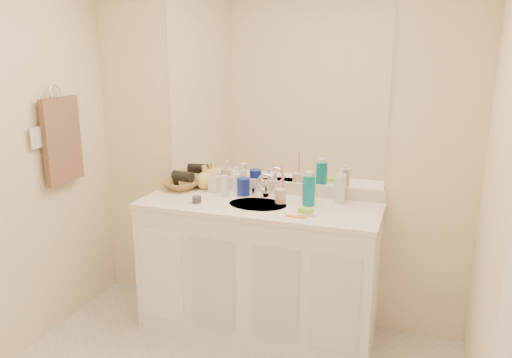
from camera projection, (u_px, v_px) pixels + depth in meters
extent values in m
cube|color=#FCE8C5|center=(272.00, 145.00, 3.30)|extent=(2.60, 0.02, 2.40)
cube|color=white|center=(258.00, 270.00, 3.25)|extent=(1.50, 0.55, 0.85)
cube|color=white|center=(259.00, 205.00, 3.14)|extent=(1.52, 0.57, 0.03)
cube|color=beige|center=(271.00, 187.00, 3.36)|extent=(1.52, 0.03, 0.08)
cylinder|color=#BFB6A7|center=(258.00, 206.00, 3.12)|extent=(0.37, 0.37, 0.02)
cylinder|color=silver|center=(266.00, 188.00, 3.27)|extent=(0.02, 0.02, 0.11)
cube|color=white|center=(272.00, 91.00, 3.21)|extent=(1.48, 0.01, 1.20)
cylinder|color=navy|center=(243.00, 187.00, 3.29)|extent=(0.09, 0.09, 0.12)
cylinder|color=beige|center=(281.00, 196.00, 3.13)|extent=(0.07, 0.07, 0.09)
cylinder|color=#FF438E|center=(282.00, 180.00, 3.10)|extent=(0.01, 0.04, 0.20)
cylinder|color=#0B7987|center=(309.00, 191.00, 3.08)|extent=(0.09, 0.09, 0.19)
cylinder|color=silver|center=(340.00, 189.00, 3.12)|extent=(0.09, 0.09, 0.18)
cube|color=silver|center=(306.00, 214.00, 2.92)|extent=(0.12, 0.11, 0.01)
cube|color=#88E638|center=(306.00, 211.00, 2.91)|extent=(0.09, 0.07, 0.03)
cube|color=orange|center=(296.00, 217.00, 2.87)|extent=(0.13, 0.04, 0.01)
cylinder|color=#3C3B43|center=(197.00, 200.00, 3.14)|extent=(0.07, 0.07, 0.04)
cylinder|color=white|center=(225.00, 186.00, 3.27)|extent=(0.06, 0.06, 0.14)
imported|color=white|center=(237.00, 179.00, 3.38)|extent=(0.09, 0.09, 0.17)
imported|color=beige|center=(215.00, 180.00, 3.37)|extent=(0.09, 0.09, 0.16)
imported|color=#FDD662|center=(205.00, 177.00, 3.45)|extent=(0.17, 0.17, 0.16)
imported|color=olive|center=(181.00, 184.00, 3.45)|extent=(0.34, 0.34, 0.06)
cylinder|color=black|center=(183.00, 176.00, 3.43)|extent=(0.16, 0.09, 0.07)
torus|color=silver|center=(55.00, 93.00, 3.13)|extent=(0.01, 0.11, 0.11)
cube|color=#513A2B|center=(62.00, 140.00, 3.20)|extent=(0.04, 0.32, 0.55)
cube|color=silver|center=(36.00, 138.00, 3.01)|extent=(0.01, 0.08, 0.13)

